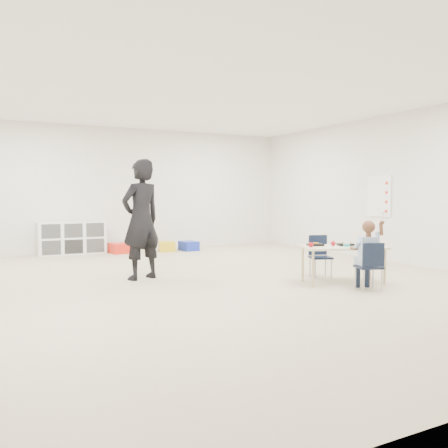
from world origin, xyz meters
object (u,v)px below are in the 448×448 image
chair_near (369,266)px  cubby_shelf (72,238)px  child (369,252)px  table (343,264)px  adult (141,220)px

chair_near → cubby_shelf: 6.46m
chair_near → child: size_ratio=0.63×
table → child: child is taller
child → cubby_shelf: (-2.85, 5.80, -0.16)m
table → cubby_shelf: (-2.88, 5.26, 0.08)m
chair_near → child: 0.19m
child → adult: size_ratio=0.56×
chair_near → child: child is taller
child → cubby_shelf: child is taller
cubby_shelf → adult: (0.40, -3.61, 0.55)m
child → adult: bearing=157.5°
table → child: 0.58m
table → cubby_shelf: bearing=137.9°
table → adult: bearing=165.6°
child → adult: adult is taller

